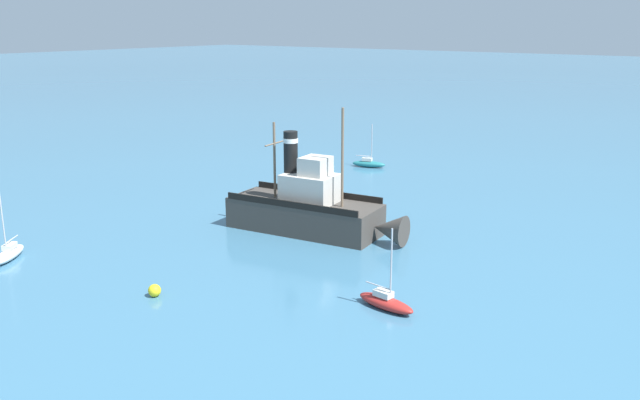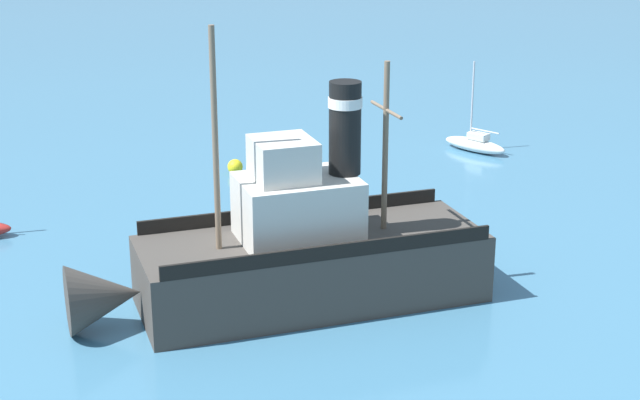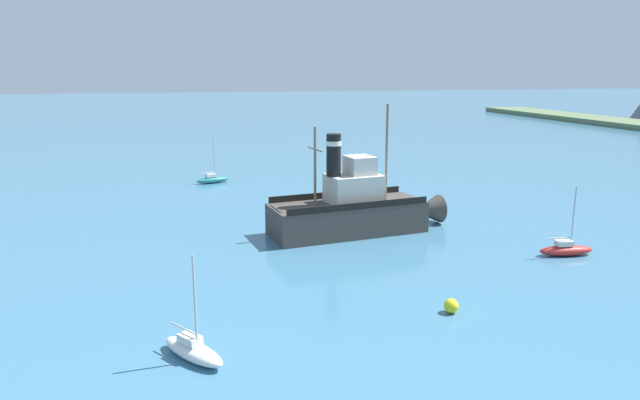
# 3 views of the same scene
# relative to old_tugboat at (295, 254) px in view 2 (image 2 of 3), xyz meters

# --- Properties ---
(ground_plane) EXTENTS (600.00, 600.00, 0.00)m
(ground_plane) POSITION_rel_old_tugboat_xyz_m (0.44, 0.24, -1.83)
(ground_plane) COLOR teal
(old_tugboat) EXTENTS (5.95, 14.72, 9.90)m
(old_tugboat) POSITION_rel_old_tugboat_xyz_m (0.00, 0.00, 0.00)
(old_tugboat) COLOR #423D38
(old_tugboat) RESTS_ON ground
(sailboat_white) EXTENTS (3.74, 3.08, 4.90)m
(sailboat_white) POSITION_rel_old_tugboat_xyz_m (17.50, -13.03, -1.40)
(sailboat_white) COLOR white
(sailboat_white) RESTS_ON ground
(mooring_buoy) EXTENTS (0.77, 0.77, 0.77)m
(mooring_buoy) POSITION_rel_old_tugboat_xyz_m (15.85, 0.26, -1.45)
(mooring_buoy) COLOR yellow
(mooring_buoy) RESTS_ON ground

